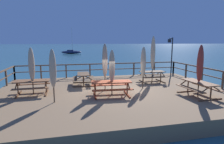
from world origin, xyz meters
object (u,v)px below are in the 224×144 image
Objects in this scene: picnic_table_mid_left at (199,85)px; patio_umbrella_tall_mid_right at (143,62)px; patio_umbrella_tall_front at (112,67)px; patio_umbrella_tall_mid_left at (32,65)px; patio_umbrella_tall_back_left at (200,64)px; picnic_table_mid_centre at (111,85)px; patio_umbrella_short_back at (153,53)px; picnic_table_back_left at (32,84)px; lamp_post_hooked at (171,50)px; patio_umbrella_short_front at (105,61)px; picnic_table_mid_right at (83,77)px; sailboat_distant at (71,52)px; picnic_table_front_right at (152,74)px; patio_umbrella_tall_back_right at (53,69)px.

patio_umbrella_tall_mid_right reaches higher than picnic_table_mid_left.
picnic_table_mid_left is at bearing -14.67° from patio_umbrella_tall_front.
patio_umbrella_tall_back_left is at bearing -14.86° from patio_umbrella_tall_mid_left.
patio_umbrella_short_back is (3.58, 2.65, 1.50)m from picnic_table_mid_centre.
lamp_post_hooked reaches higher than picnic_table_back_left.
patio_umbrella_short_front reaches higher than patio_umbrella_tall_back_left.
patio_umbrella_short_front is at bearing 97.95° from patio_umbrella_tall_front.
patio_umbrella_tall_mid_right reaches higher than picnic_table_back_left.
picnic_table_mid_right is at bearing 152.60° from patio_umbrella_tall_mid_right.
sailboat_distant reaches higher than picnic_table_mid_right.
patio_umbrella_short_front is at bearing -158.27° from picnic_table_front_right.
picnic_table_mid_left and picnic_table_mid_right have the same top height.
picnic_table_back_left is 2.41m from patio_umbrella_tall_back_right.
patio_umbrella_tall_mid_right is 2.15m from patio_umbrella_short_back.
patio_umbrella_tall_front is at bearing -155.65° from patio_umbrella_tall_mid_right.
patio_umbrella_short_front is 7.39m from lamp_post_hooked.
patio_umbrella_tall_back_left is (8.61, -2.34, 1.16)m from picnic_table_back_left.
lamp_post_hooked is at bearing 30.02° from patio_umbrella_short_front.
patio_umbrella_tall_back_right reaches higher than picnic_table_mid_left.
patio_umbrella_tall_back_left reaches higher than picnic_table_mid_right.
patio_umbrella_tall_back_left is 0.98× the size of patio_umbrella_short_front.
picnic_table_mid_centre is at bearing 165.71° from patio_umbrella_tall_back_left.
picnic_table_back_left and picnic_table_mid_centre have the same top height.
sailboat_distant is at bearing 88.45° from patio_umbrella_tall_back_right.
patio_umbrella_tall_mid_left reaches higher than picnic_table_mid_centre.
picnic_table_back_left is 0.68× the size of patio_umbrella_tall_back_left.
patio_umbrella_short_back is at bearing -83.52° from sailboat_distant.
patio_umbrella_tall_back_right is at bearing 175.43° from patio_umbrella_tall_back_left.
picnic_table_mid_right is at bearing 177.63° from patio_umbrella_short_back.
patio_umbrella_tall_mid_left is 0.33× the size of sailboat_distant.
picnic_table_back_left is at bearing -179.97° from patio_umbrella_short_front.
patio_umbrella_tall_back_left is 0.35× the size of sailboat_distant.
patio_umbrella_tall_back_left is (-0.05, -0.03, 1.15)m from picnic_table_mid_left.
picnic_table_front_right is at bearing -1.96° from picnic_table_mid_right.
patio_umbrella_short_front is 46.84m from sailboat_distant.
patio_umbrella_short_back reaches higher than lamp_post_hooked.
picnic_table_mid_right is at bearing 29.54° from picnic_table_back_left.
patio_umbrella_tall_front is (1.32, -2.79, 1.00)m from picnic_table_mid_right.
picnic_table_mid_left is 0.82× the size of patio_umbrella_tall_mid_right.
patio_umbrella_short_front is (-2.33, 0.17, 0.12)m from patio_umbrella_tall_mid_right.
picnic_table_front_right is 0.65× the size of patio_umbrella_tall_back_left.
picnic_table_mid_right is 4.86m from picnic_table_front_right.
picnic_table_mid_right is 3.91m from patio_umbrella_tall_back_right.
patio_umbrella_tall_mid_right reaches higher than patio_umbrella_tall_back_right.
patio_umbrella_tall_back_left is at bearing -4.57° from patio_umbrella_tall_back_right.
picnic_table_mid_right is 0.22× the size of sailboat_distant.
picnic_table_mid_centre is 0.87× the size of patio_umbrella_tall_back_right.
picnic_table_mid_centre is 1.70m from patio_umbrella_short_front.
picnic_table_mid_centre is at bearing -142.00° from lamp_post_hooked.
patio_umbrella_tall_back_right is (-1.62, -3.40, 1.06)m from picnic_table_mid_right.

